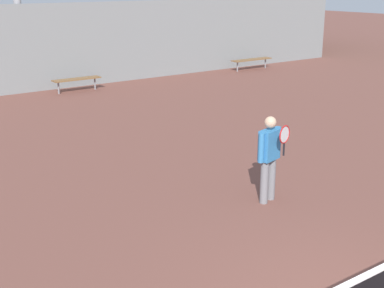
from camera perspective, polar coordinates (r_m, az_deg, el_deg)
The scene contains 3 objects.
tennis_player at distance 9.17m, azimuth 8.26°, elevation -1.06°, with size 0.60×0.47×1.52m.
bench_courtside_near at distance 23.25m, azimuth 6.40°, elevation 8.90°, with size 2.00×0.40×0.46m.
bench_courtside_far at distance 18.89m, azimuth -12.19°, elevation 6.72°, with size 1.68×0.40×0.46m.
Camera 1 is at (-4.61, -2.71, 3.69)m, focal length 50.00 mm.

